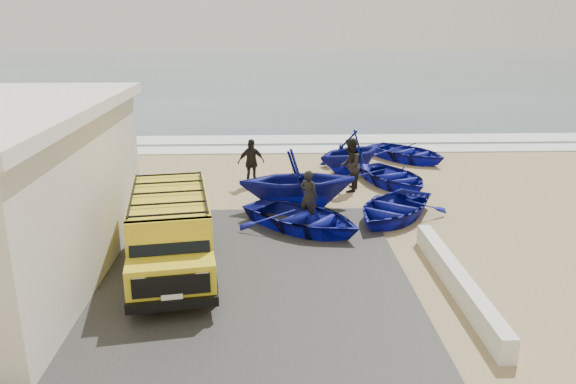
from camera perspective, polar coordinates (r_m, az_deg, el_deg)
name	(u,v)px	position (r m, az deg, el deg)	size (l,w,h in m)	color
ground	(248,245)	(16.06, -4.06, -5.41)	(160.00, 160.00, 0.00)	tan
slab	(165,276)	(14.45, -12.35, -8.37)	(12.00, 10.00, 0.05)	#373533
ocean	(263,71)	(71.09, -2.60, 12.20)	(180.00, 88.00, 0.01)	#385166
surf_line	(256,150)	(27.52, -3.27, 4.29)	(180.00, 1.60, 0.06)	white
surf_wash	(257,140)	(29.96, -3.18, 5.33)	(180.00, 2.20, 0.04)	white
parapet	(457,281)	(13.92, 16.78, -8.61)	(0.35, 6.00, 0.55)	silver
van	(171,231)	(14.24, -11.84, -3.91)	(2.66, 5.12, 2.09)	yellow
boat_near_left	(303,218)	(16.97, 1.51, -2.62)	(2.84, 3.97, 0.82)	#121891
boat_near_right	(393,208)	(18.22, 10.61, -1.57)	(2.71, 3.79, 0.78)	#121891
boat_mid_left	(298,180)	(18.73, 1.00, 1.27)	(3.36, 3.90, 2.05)	#121891
boat_mid_right	(393,177)	(21.85, 10.64, 1.54)	(2.60, 3.64, 0.75)	#121891
boat_far_left	(350,151)	(23.51, 6.34, 4.11)	(2.90, 3.36, 1.77)	#121891
boat_far_right	(408,152)	(25.94, 12.09, 3.95)	(2.70, 3.79, 0.78)	#121891
fisherman_front	(309,197)	(17.54, 2.12, -0.46)	(0.62, 0.41, 1.70)	black
fisherman_middle	(350,165)	(20.84, 6.31, 2.75)	(0.97, 0.76, 2.00)	black
fisherman_back	(251,162)	(21.50, -3.78, 3.01)	(1.07, 0.44, 1.82)	black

